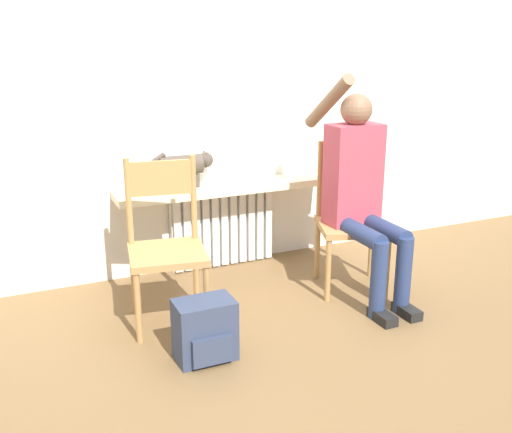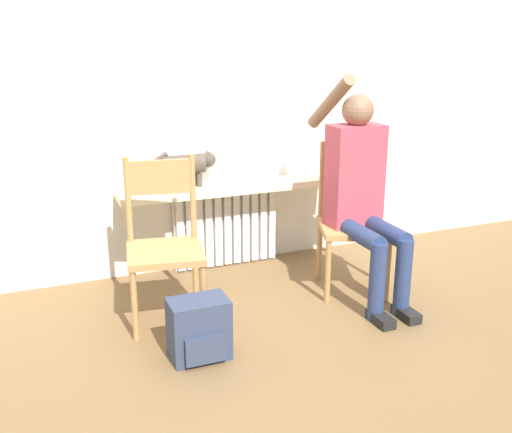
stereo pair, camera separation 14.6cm
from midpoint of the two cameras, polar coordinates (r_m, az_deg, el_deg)
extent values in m
plane|color=brown|center=(3.51, 4.65, -11.00)|extent=(12.00, 12.00, 0.00)
cube|color=white|center=(4.24, -2.46, 13.07)|extent=(7.00, 0.06, 2.70)
cube|color=silver|center=(4.38, -2.01, -0.90)|extent=(0.78, 0.05, 0.59)
cube|color=silver|center=(4.24, -6.28, -1.63)|extent=(0.05, 0.03, 0.56)
cube|color=silver|center=(4.26, -5.37, -1.51)|extent=(0.05, 0.03, 0.56)
cube|color=silver|center=(4.28, -4.46, -1.40)|extent=(0.05, 0.03, 0.56)
cube|color=silver|center=(4.30, -3.57, -1.29)|extent=(0.05, 0.03, 0.56)
cube|color=silver|center=(4.32, -2.68, -1.18)|extent=(0.05, 0.03, 0.56)
cube|color=silver|center=(4.34, -1.80, -1.08)|extent=(0.05, 0.03, 0.56)
cube|color=silver|center=(4.37, -0.93, -0.97)|extent=(0.05, 0.03, 0.56)
cube|color=silver|center=(4.39, -0.08, -0.86)|extent=(0.05, 0.03, 0.56)
cube|color=silver|center=(4.42, 0.77, -0.75)|extent=(0.05, 0.03, 0.56)
cube|color=silver|center=(4.44, 1.61, -0.65)|extent=(0.05, 0.03, 0.56)
cube|color=silver|center=(4.47, 2.44, -0.55)|extent=(0.05, 0.03, 0.56)
cube|color=beige|center=(4.20, -1.54, 2.79)|extent=(1.56, 0.29, 0.05)
cube|color=white|center=(4.21, -2.30, 12.55)|extent=(1.50, 0.01, 1.36)
cube|color=#B2844C|center=(3.48, -7.47, -3.46)|extent=(0.50, 0.50, 0.04)
cylinder|color=#B2844C|center=(3.39, -10.27, -8.41)|extent=(0.04, 0.04, 0.42)
cylinder|color=#B2844C|center=(3.41, -3.82, -7.94)|extent=(0.04, 0.04, 0.42)
cylinder|color=#B2844C|center=(3.73, -10.52, -5.91)|extent=(0.04, 0.04, 0.42)
cylinder|color=#B2844C|center=(3.76, -4.69, -5.51)|extent=(0.04, 0.04, 0.42)
cylinder|color=#B2844C|center=(3.57, -10.96, 1.55)|extent=(0.04, 0.04, 0.51)
cylinder|color=#B2844C|center=(3.59, -4.88, 1.92)|extent=(0.04, 0.04, 0.51)
cube|color=#B2844C|center=(3.54, -8.00, 3.73)|extent=(0.39, 0.09, 0.20)
cube|color=#B2844C|center=(3.95, 10.33, -1.05)|extent=(0.55, 0.55, 0.04)
cylinder|color=#B2844C|center=(3.82, 7.95, -5.24)|extent=(0.04, 0.04, 0.42)
cylinder|color=#B2844C|center=(3.90, 13.48, -5.06)|extent=(0.04, 0.04, 0.42)
cylinder|color=#B2844C|center=(4.17, 7.05, -3.24)|extent=(0.04, 0.04, 0.42)
cylinder|color=#B2844C|center=(4.25, 12.14, -3.12)|extent=(0.04, 0.04, 0.42)
cylinder|color=#B2844C|center=(4.02, 7.32, 3.50)|extent=(0.04, 0.04, 0.51)
cylinder|color=#B2844C|center=(4.10, 12.58, 3.49)|extent=(0.04, 0.04, 0.51)
cube|color=#B2844C|center=(4.03, 10.07, 5.26)|extent=(0.37, 0.15, 0.20)
cylinder|color=navy|center=(3.73, 10.87, -1.61)|extent=(0.11, 0.46, 0.11)
cylinder|color=navy|center=(3.83, 13.14, -1.27)|extent=(0.11, 0.46, 0.11)
cylinder|color=navy|center=(3.63, 12.60, -6.13)|extent=(0.10, 0.10, 0.49)
cylinder|color=navy|center=(3.73, 14.90, -5.66)|extent=(0.10, 0.10, 0.49)
cube|color=black|center=(3.68, 12.91, -9.51)|extent=(0.09, 0.20, 0.06)
cube|color=black|center=(3.78, 15.20, -8.95)|extent=(0.09, 0.20, 0.06)
cube|color=#B74251|center=(3.88, 10.43, 3.86)|extent=(0.34, 0.20, 0.65)
sphere|color=#846047|center=(3.81, 10.77, 9.92)|extent=(0.20, 0.20, 0.20)
cylinder|color=#846047|center=(3.86, 8.18, 10.71)|extent=(0.08, 0.50, 0.38)
cylinder|color=#B74251|center=(3.94, 12.61, 3.44)|extent=(0.08, 0.08, 0.52)
cylinder|color=#4C4238|center=(4.09, -5.93, 4.95)|extent=(0.29, 0.13, 0.13)
sphere|color=#4C4238|center=(4.14, -3.57, 5.43)|extent=(0.11, 0.11, 0.11)
cone|color=#4C4238|center=(4.11, -3.46, 6.02)|extent=(0.04, 0.04, 0.04)
cone|color=#4C4238|center=(4.16, -3.70, 6.15)|extent=(0.04, 0.04, 0.04)
cylinder|color=#4C4238|center=(4.12, -4.39, 3.48)|extent=(0.04, 0.04, 0.09)
cylinder|color=#4C4238|center=(4.18, -4.66, 3.67)|extent=(0.04, 0.04, 0.09)
cylinder|color=#4C4238|center=(4.06, -7.14, 3.20)|extent=(0.04, 0.04, 0.09)
cylinder|color=#4C4238|center=(4.12, -7.37, 3.41)|extent=(0.04, 0.04, 0.09)
cylinder|color=#4C4238|center=(4.04, -8.65, 5.16)|extent=(0.19, 0.03, 0.13)
cube|color=#333D56|center=(3.20, -4.14, -10.61)|extent=(0.31, 0.20, 0.33)
cube|color=#333D56|center=(3.14, -3.45, -12.59)|extent=(0.22, 0.03, 0.15)
camera|label=1|loc=(0.07, -88.89, 0.34)|focal=42.00mm
camera|label=2|loc=(0.07, 91.11, -0.34)|focal=42.00mm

